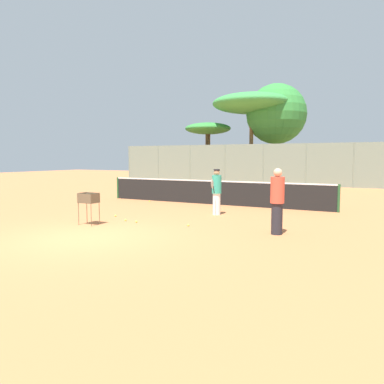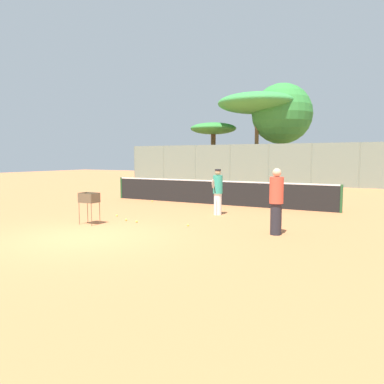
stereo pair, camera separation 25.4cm
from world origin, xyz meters
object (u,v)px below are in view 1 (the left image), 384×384
(tennis_net, at_px, (212,192))
(player_white_outfit, at_px, (277,201))
(player_red_cap, at_px, (217,191))
(ball_cart, at_px, (89,201))

(tennis_net, relative_size, player_white_outfit, 5.93)
(tennis_net, distance_m, player_red_cap, 3.03)
(tennis_net, relative_size, ball_cart, 10.77)
(tennis_net, distance_m, player_white_outfit, 6.63)
(player_white_outfit, bearing_deg, player_red_cap, 32.59)
(player_white_outfit, height_order, ball_cart, player_white_outfit)
(tennis_net, bearing_deg, player_red_cap, -62.16)
(player_white_outfit, distance_m, ball_cart, 5.66)
(tennis_net, distance_m, ball_cart, 6.47)
(player_red_cap, distance_m, ball_cart, 4.54)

